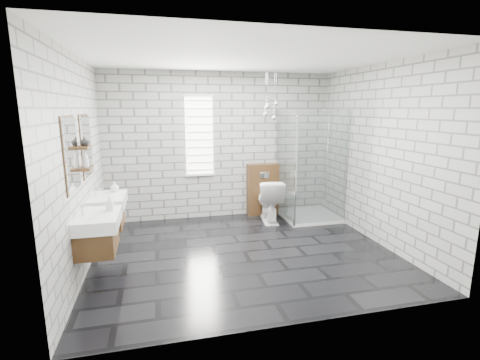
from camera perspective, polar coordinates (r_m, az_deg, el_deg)
name	(u,v)px	position (r m, az deg, el deg)	size (l,w,h in m)	color
floor	(244,252)	(5.16, 0.67, -11.77)	(4.20, 3.60, 0.02)	black
ceiling	(245,56)	(4.79, 0.75, 19.67)	(4.20, 3.60, 0.02)	white
wall_back	(221,146)	(6.54, -3.21, 5.56)	(4.20, 0.02, 2.70)	#A4A49F
wall_front	(295,189)	(3.10, 8.98, -1.42)	(4.20, 0.02, 2.70)	#A4A49F
wall_left	(79,166)	(4.74, -24.88, 2.17)	(0.02, 3.60, 2.70)	#A4A49F
wall_right	(379,155)	(5.68, 21.85, 3.82)	(0.02, 3.60, 2.70)	#A4A49F
vanity_left	(94,222)	(4.37, -22.79, -6.40)	(0.47, 0.70, 1.57)	#4B3017
vanity_right	(105,202)	(5.21, -21.29, -3.44)	(0.47, 0.70, 1.57)	#4B3017
shelf_lower	(86,168)	(4.68, -24.00, 1.76)	(0.14, 0.30, 0.03)	#4B3017
shelf_upper	(84,147)	(4.65, -24.27, 4.92)	(0.14, 0.30, 0.03)	#4B3017
window	(199,136)	(6.44, -6.71, 7.19)	(0.56, 0.05, 1.48)	white
cistern_panel	(263,189)	(6.77, 3.72, -1.54)	(0.60, 0.20, 1.00)	#4B3017
flush_plate	(264,175)	(6.61, 4.02, 0.79)	(0.18, 0.01, 0.12)	silver
shower_enclosure	(307,193)	(6.55, 10.95, -2.16)	(1.00, 1.00, 2.03)	white
pendant_cluster	(270,109)	(6.27, 4.90, 11.56)	(0.30, 0.23, 0.86)	silver
toilet	(269,200)	(6.41, 4.82, -3.32)	(0.44, 0.77, 0.78)	white
soap_bottle_a	(110,203)	(4.42, -20.58, -3.56)	(0.08, 0.08, 0.18)	#B2B2B2
soap_bottle_b	(115,187)	(5.38, -19.89, -1.04)	(0.12, 0.12, 0.15)	#B2B2B2
soap_bottle_c	(85,159)	(4.64, -24.05, 3.16)	(0.08, 0.08, 0.21)	#B2B2B2
vase	(84,141)	(4.66, -24.17, 5.82)	(0.11, 0.11, 0.11)	#B2B2B2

